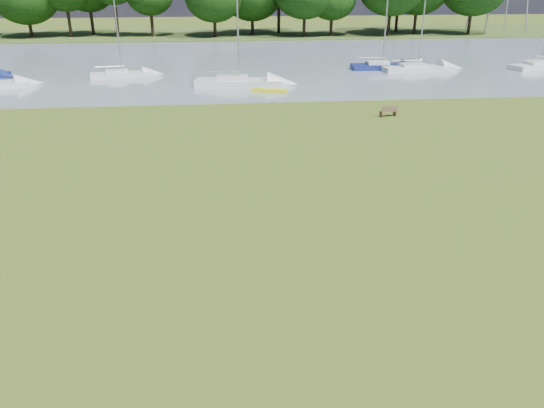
{
  "coord_description": "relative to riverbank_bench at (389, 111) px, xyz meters",
  "views": [
    {
      "loc": [
        -0.51,
        -19.43,
        9.54
      ],
      "look_at": [
        1.28,
        -2.0,
        1.83
      ],
      "focal_mm": 35.0,
      "sensor_mm": 36.0,
      "label": 1
    }
  ],
  "objects": [
    {
      "name": "ground",
      "position": [
        -11.58,
        -16.78,
        -0.4
      ],
      "size": [
        220.0,
        220.0,
        0.0
      ],
      "primitive_type": "plane",
      "color": "brown"
    },
    {
      "name": "river",
      "position": [
        -11.58,
        25.22,
        -0.4
      ],
      "size": [
        220.0,
        40.0,
        0.1
      ],
      "primitive_type": "cube",
      "color": "gray",
      "rests_on": "ground"
    },
    {
      "name": "far_bank",
      "position": [
        -11.58,
        55.22,
        -0.4
      ],
      "size": [
        220.0,
        20.0,
        0.4
      ],
      "primitive_type": "cube",
      "color": "#4C6626",
      "rests_on": "ground"
    },
    {
      "name": "riverbank_bench",
      "position": [
        0.0,
        0.0,
        0.0
      ],
      "size": [
        1.33,
        0.67,
        0.79
      ],
      "rotation": [
        0.0,
        0.0,
        0.23
      ],
      "color": "brown",
      "rests_on": "ground"
    },
    {
      "name": "kayak",
      "position": [
        -7.66,
        8.96,
        -0.19
      ],
      "size": [
        3.14,
        1.67,
        0.31
      ],
      "primitive_type": "cube",
      "rotation": [
        0.0,
        0.0,
        -0.33
      ],
      "color": "yellow",
      "rests_on": "river"
    },
    {
      "name": "sailboat_0",
      "position": [
        -10.22,
        12.07,
        0.18
      ],
      "size": [
        8.09,
        3.18,
        10.55
      ],
      "rotation": [
        0.0,
        0.0,
        -0.13
      ],
      "color": "silver",
      "rests_on": "river"
    },
    {
      "name": "sailboat_4",
      "position": [
        22.08,
        18.12,
        0.14
      ],
      "size": [
        7.46,
        4.3,
        8.81
      ],
      "rotation": [
        0.0,
        0.0,
        0.34
      ],
      "color": "silver",
      "rests_on": "river"
    },
    {
      "name": "sailboat_6",
      "position": [
        -21.38,
        17.39,
        0.1
      ],
      "size": [
        6.16,
        2.65,
        7.42
      ],
      "rotation": [
        0.0,
        0.0,
        0.17
      ],
      "color": "silver",
      "rests_on": "river"
    },
    {
      "name": "sailboat_7",
      "position": [
        8.6,
        17.84,
        0.13
      ],
      "size": [
        7.52,
        2.67,
        9.76
      ],
      "rotation": [
        0.0,
        0.0,
        0.08
      ],
      "color": "silver",
      "rests_on": "river"
    },
    {
      "name": "sailboat_8",
      "position": [
        5.24,
        19.31,
        0.17
      ],
      "size": [
        6.53,
        1.86,
        9.15
      ],
      "rotation": [
        0.0,
        0.0,
        -0.0
      ],
      "color": "navy",
      "rests_on": "river"
    }
  ]
}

